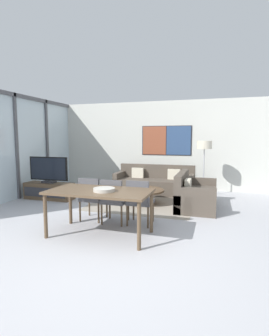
{
  "coord_description": "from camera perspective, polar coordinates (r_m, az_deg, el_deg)",
  "views": [
    {
      "loc": [
        1.58,
        -3.08,
        1.64
      ],
      "look_at": [
        -0.17,
        2.6,
        0.95
      ],
      "focal_mm": 28.0,
      "sensor_mm": 36.0,
      "label": 1
    }
  ],
  "objects": [
    {
      "name": "television",
      "position": [
        7.32,
        -18.22,
        -0.41
      ],
      "size": [
        1.13,
        0.2,
        0.7
      ],
      "color": "#2D2D33",
      "rests_on": "tv_console"
    },
    {
      "name": "fruit_bowl",
      "position": [
        4.3,
        -6.64,
        -4.66
      ],
      "size": [
        0.35,
        0.35,
        0.06
      ],
      "color": "#B7B2A8",
      "rests_on": "dining_table"
    },
    {
      "name": "tv_console",
      "position": [
        7.4,
        -18.07,
        -4.77
      ],
      "size": [
        1.34,
        0.44,
        0.44
      ],
      "color": "brown",
      "rests_on": "ground_plane"
    },
    {
      "name": "floor_lamp",
      "position": [
        7.47,
        14.96,
        4.2
      ],
      "size": [
        0.41,
        0.41,
        1.56
      ],
      "color": "#2D2D33",
      "rests_on": "ground_plane"
    },
    {
      "name": "window_wall_left",
      "position": [
        7.64,
        -24.46,
        5.21
      ],
      "size": [
        0.07,
        5.28,
        2.8
      ],
      "color": "silver",
      "rests_on": "ground_plane"
    },
    {
      "name": "dining_chair_right",
      "position": [
        4.92,
        1.07,
        -6.87
      ],
      "size": [
        0.46,
        0.46,
        0.86
      ],
      "color": "#4C4C51",
      "rests_on": "ground_plane"
    },
    {
      "name": "ground_plane",
      "position": [
        3.83,
        -9.53,
        -18.82
      ],
      "size": [
        24.0,
        24.0,
        0.0
      ],
      "primitive_type": "plane",
      "color": "#B2B2B7"
    },
    {
      "name": "sofa_side",
      "position": [
        6.38,
        12.69,
        -5.92
      ],
      "size": [
        0.88,
        1.59,
        0.82
      ],
      "rotation": [
        0.0,
        0.0,
        1.57
      ],
      "color": "#51473D",
      "rests_on": "ground_plane"
    },
    {
      "name": "coffee_table",
      "position": [
        6.56,
        1.83,
        -5.44
      ],
      "size": [
        1.05,
        1.05,
        0.36
      ],
      "color": "brown",
      "rests_on": "ground_plane"
    },
    {
      "name": "sofa_main",
      "position": [
        7.84,
        4.43,
        -3.44
      ],
      "size": [
        2.3,
        0.88,
        0.82
      ],
      "color": "#51473D",
      "rests_on": "ground_plane"
    },
    {
      "name": "area_rug",
      "position": [
        6.62,
        1.82,
        -7.69
      ],
      "size": [
        2.49,
        2.11,
        0.01
      ],
      "color": "gray",
      "rests_on": "ground_plane"
    },
    {
      "name": "dining_chair_centre",
      "position": [
        5.03,
        -4.53,
        -6.61
      ],
      "size": [
        0.46,
        0.46,
        0.86
      ],
      "color": "#4C4C51",
      "rests_on": "ground_plane"
    },
    {
      "name": "wall_back",
      "position": [
        8.51,
        6.5,
        4.99
      ],
      "size": [
        7.98,
        0.09,
        2.8
      ],
      "color": "silver",
      "rests_on": "ground_plane"
    },
    {
      "name": "dining_chair_left",
      "position": [
        5.27,
        -9.28,
        -6.05
      ],
      "size": [
        0.46,
        0.46,
        0.86
      ],
      "color": "#4C4C51",
      "rests_on": "ground_plane"
    },
    {
      "name": "dining_table",
      "position": [
        4.42,
        -7.57,
        -5.79
      ],
      "size": [
        1.71,
        0.89,
        0.77
      ],
      "color": "brown",
      "rests_on": "ground_plane"
    }
  ]
}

